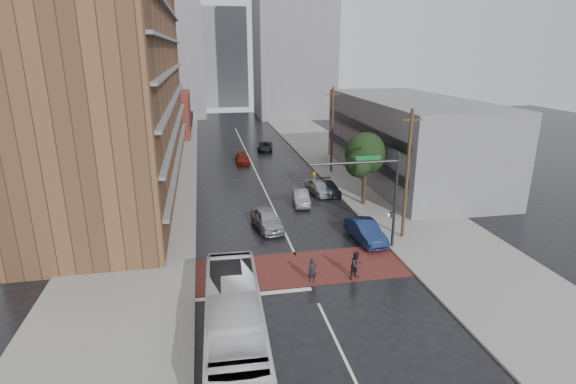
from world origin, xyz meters
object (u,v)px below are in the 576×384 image
car_parked_near (366,231)px  pedestrian_b (356,265)px  car_travel_c (243,159)px  car_parked_mid (329,188)px  transit_bus (235,326)px  suv_travel (265,147)px  pedestrian_a (312,271)px  car_travel_a (267,219)px  car_parked_far (319,187)px  car_travel_b (301,198)px

car_parked_near → pedestrian_b: bearing=-120.6°
car_travel_c → car_parked_mid: car_travel_c is taller
car_travel_c → car_parked_mid: size_ratio=1.01×
transit_bus → car_parked_mid: size_ratio=2.76×
transit_bus → suv_travel: 45.61m
pedestrian_a → car_parked_near: pedestrian_a is taller
pedestrian_a → car_parked_mid: 18.52m
pedestrian_b → car_travel_a: size_ratio=0.39×
car_parked_far → car_parked_mid: bearing=-8.4°
car_travel_c → car_parked_near: size_ratio=0.87×
car_travel_b → transit_bus: bearing=-104.8°
car_travel_a → pedestrian_b: bearing=-73.0°
suv_travel → car_parked_far: size_ratio=1.04×
pedestrian_b → suv_travel: 38.82m
car_parked_near → car_parked_mid: car_parked_near is taller
car_travel_a → car_parked_mid: (7.58, 8.15, -0.21)m
transit_bus → car_travel_c: size_ratio=2.73×
pedestrian_b → car_parked_far: 17.63m
pedestrian_a → car_travel_c: pedestrian_a is taller
pedestrian_a → car_travel_b: size_ratio=0.40×
car_parked_mid → car_parked_far: car_parked_far is taller
transit_bus → pedestrian_a: (5.30, 6.11, -0.76)m
car_travel_b → suv_travel: bearing=95.7°
car_travel_b → car_travel_c: size_ratio=0.98×
pedestrian_b → car_travel_b: 14.74m
pedestrian_b → car_travel_a: (-4.40, 9.35, -0.11)m
transit_bus → car_parked_far: bearing=68.3°
pedestrian_b → car_travel_c: size_ratio=0.44×
car_travel_a → car_travel_c: size_ratio=1.14×
car_travel_c → transit_bus: bearing=-95.6°
pedestrian_a → car_travel_b: 14.95m
car_parked_mid → car_parked_near: bearing=-93.2°
pedestrian_a → suv_travel: (2.49, 38.82, -0.19)m
pedestrian_a → pedestrian_b: bearing=-4.0°
car_travel_c → suv_travel: suv_travel is taller
pedestrian_b → car_parked_near: (2.65, 5.50, -0.13)m
pedestrian_b → car_parked_mid: (3.18, 17.50, -0.32)m
pedestrian_a → car_travel_c: (-1.41, 32.03, -0.21)m
suv_travel → car_parked_mid: 21.61m
car_parked_mid → transit_bus: bearing=-116.3°
transit_bus → car_travel_c: transit_bus is taller
car_travel_b → car_parked_far: size_ratio=0.95×
pedestrian_a → car_travel_a: size_ratio=0.34×
car_parked_near → car_travel_b: bearing=103.2°
car_travel_c → car_parked_mid: 16.33m
pedestrian_a → car_travel_a: pedestrian_a is taller
pedestrian_b → car_parked_far: pedestrian_b is taller
car_parked_mid → car_parked_far: size_ratio=0.96×
car_travel_a → car_travel_b: (4.04, 5.39, -0.14)m
pedestrian_b → suv_travel: size_ratio=0.41×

